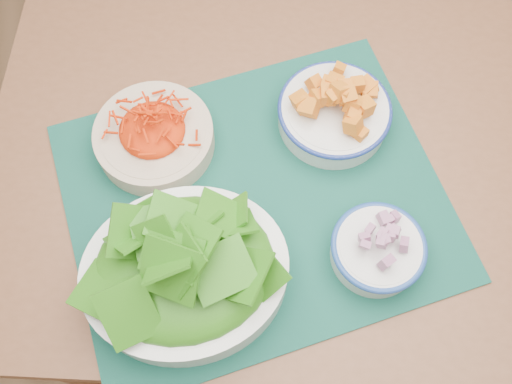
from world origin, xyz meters
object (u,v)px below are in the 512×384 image
carrot_bowl (153,134)px  lettuce_bowl (184,268)px  squash_bowl (335,109)px  onion_bowl (378,248)px  table (303,190)px  placemat (256,200)px

carrot_bowl → lettuce_bowl: size_ratio=0.85×
squash_bowl → onion_bowl: 0.24m
table → lettuce_bowl: size_ratio=4.05×
carrot_bowl → placemat: bearing=-41.9°
squash_bowl → onion_bowl: bearing=-88.4°
table → squash_bowl: size_ratio=5.59×
placemat → carrot_bowl: (-0.14, 0.13, 0.04)m
table → placemat: bearing=-137.9°
table → onion_bowl: bearing=-58.0°
placemat → squash_bowl: size_ratio=2.69×
onion_bowl → placemat: bearing=142.1°
placemat → lettuce_bowl: (-0.12, -0.11, 0.07)m
table → onion_bowl: (0.06, -0.18, 0.15)m
table → placemat: 0.16m
onion_bowl → squash_bowl: bearing=91.6°
squash_bowl → lettuce_bowl: (-0.27, -0.22, 0.03)m
squash_bowl → placemat: bearing=-142.5°
lettuce_bowl → onion_bowl: size_ratio=1.72×
lettuce_bowl → carrot_bowl: bearing=94.0°
placemat → onion_bowl: onion_bowl is taller
lettuce_bowl → onion_bowl: bearing=-3.7°
squash_bowl → lettuce_bowl: 0.35m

